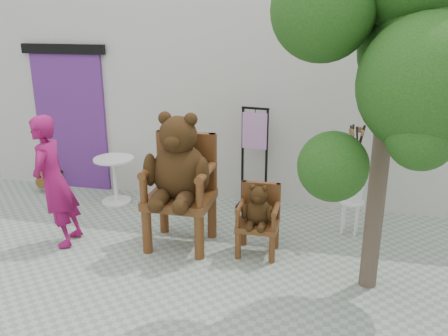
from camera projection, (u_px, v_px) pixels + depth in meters
name	position (u px, v px, depth m)	size (l,w,h in m)	color
ground_plane	(211.00, 292.00, 4.93)	(60.00, 60.00, 0.00)	#939C8B
back_wall	(261.00, 99.00, 7.33)	(9.00, 1.00, 3.00)	beige
doorway	(71.00, 118.00, 7.61)	(1.40, 0.11, 2.33)	#5A2775
chair_big	(180.00, 172.00, 5.69)	(0.80, 0.88, 1.68)	#4A2710
chair_small	(258.00, 213.00, 5.60)	(0.48, 0.47, 0.88)	#4A2710
person	(54.00, 182.00, 5.76)	(0.59, 0.39, 1.63)	#8D1151
cafe_table	(115.00, 175.00, 7.17)	(0.60, 0.60, 0.70)	white
display_stand	(254.00, 170.00, 6.91)	(0.49, 0.40, 1.51)	black
stool_bucket	(353.00, 187.00, 6.08)	(0.32, 0.32, 1.45)	white
tree	(412.00, 35.00, 4.21)	(1.99, 1.92, 3.78)	#443429
potted_plant	(48.00, 175.00, 7.77)	(0.43, 0.37, 0.48)	#13350E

